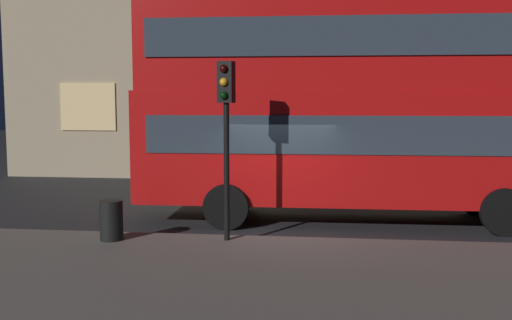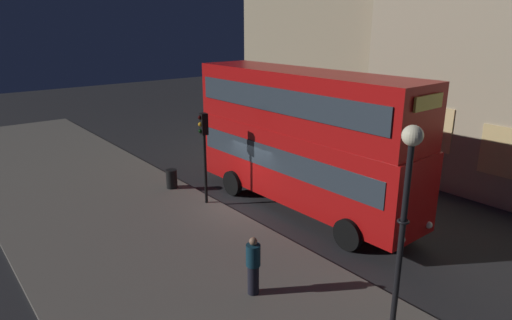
# 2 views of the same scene
# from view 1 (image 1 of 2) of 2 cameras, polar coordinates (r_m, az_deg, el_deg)

# --- Properties ---
(ground_plane) EXTENTS (80.00, 80.00, 0.00)m
(ground_plane) POSITION_cam_1_polar(r_m,az_deg,el_deg) (14.07, 2.34, -6.86)
(ground_plane) COLOR #232326
(sidewalk_slab) EXTENTS (44.00, 7.84, 0.12)m
(sidewalk_slab) POSITION_cam_1_polar(r_m,az_deg,el_deg) (9.38, -0.11, -13.10)
(sidewalk_slab) COLOR #5B564F
(sidewalk_slab) RESTS_ON ground
(double_decker_bus) EXTENTS (10.55, 2.89, 5.53)m
(double_decker_bus) POSITION_cam_1_polar(r_m,az_deg,el_deg) (15.09, 8.65, 5.78)
(double_decker_bus) COLOR #B20F0F
(double_decker_bus) RESTS_ON ground
(traffic_light_near_kerb) EXTENTS (0.36, 0.38, 3.75)m
(traffic_light_near_kerb) POSITION_cam_1_polar(r_m,az_deg,el_deg) (12.42, -2.87, 4.57)
(traffic_light_near_kerb) COLOR black
(traffic_light_near_kerb) RESTS_ON sidewalk_slab
(litter_bin) EXTENTS (0.49, 0.49, 0.85)m
(litter_bin) POSITION_cam_1_polar(r_m,az_deg,el_deg) (13.06, -13.63, -5.60)
(litter_bin) COLOR black
(litter_bin) RESTS_ON sidewalk_slab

